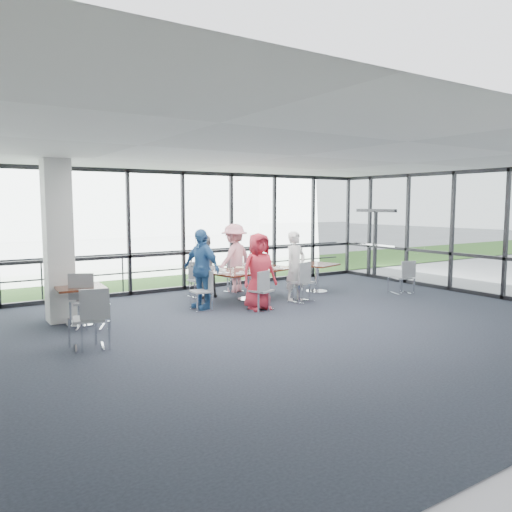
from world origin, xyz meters
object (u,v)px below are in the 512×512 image
diner_end (201,269)px  chair_spare_r (401,278)px  diner_far_left (203,267)px  main_table (249,273)px  chair_main_fl (198,280)px  chair_spare_la (89,319)px  structural_column (58,241)px  chair_main_nr (301,282)px  diner_near_left (259,271)px  chair_main_fr (233,276)px  side_table_right (317,268)px  diner_near_right (295,266)px  chair_main_nl (261,291)px  chair_spare_lb (90,302)px  chair_main_end (201,291)px  side_table_left (80,292)px  diner_far_right (234,258)px

diner_end → chair_spare_r: size_ratio=2.10×
diner_far_left → diner_end: bearing=43.7°
diner_end → chair_spare_r: bearing=59.4°
main_table → chair_main_fl: 1.35m
chair_main_fl → chair_spare_la: size_ratio=0.88×
structural_column → chair_main_nr: size_ratio=3.38×
diner_near_left → chair_main_fr: 2.34m
side_table_right → chair_main_fr: chair_main_fr is taller
diner_near_left → diner_near_right: size_ratio=1.01×
diner_near_right → chair_main_nl: diner_near_right is taller
chair_main_nr → chair_spare_lb: 4.90m
structural_column → chair_spare_la: bearing=-91.0°
chair_main_fr → chair_main_end: 2.36m
chair_main_nr → chair_spare_r: size_ratio=1.12×
diner_near_right → chair_main_nl: 1.42m
main_table → chair_spare_r: size_ratio=2.85×
side_table_left → diner_far_right: (4.30, 1.44, 0.27)m
diner_far_left → chair_main_nl: size_ratio=1.80×
chair_main_nr → chair_main_fr: 2.15m
side_table_right → chair_spare_r: bearing=-40.5°
diner_end → chair_main_nl: (1.00, -0.92, -0.46)m
side_table_left → side_table_right: bearing=2.7°
chair_main_fr → chair_spare_r: bearing=125.1°
chair_main_end → chair_spare_la: bearing=-58.7°
main_table → chair_main_fl: size_ratio=2.83×
diner_end → main_table: bearing=82.7°
main_table → chair_main_fr: size_ratio=2.90×
main_table → chair_main_nl: (-0.43, -1.17, -0.21)m
structural_column → chair_main_end: (2.81, -0.61, -1.18)m
structural_column → chair_main_nl: size_ratio=3.68×
structural_column → diner_far_left: size_ratio=2.05×
chair_main_nl → chair_spare_r: (4.17, -0.29, -0.01)m
side_table_left → diner_far_right: size_ratio=0.51×
side_table_left → chair_main_nr: size_ratio=0.98×
diner_near_right → chair_spare_la: bearing=-176.8°
chair_main_fl → chair_spare_r: size_ratio=1.01×
chair_main_fl → chair_spare_la: (-3.48, -3.08, 0.06)m
structural_column → chair_main_end: structural_column is taller
main_table → chair_spare_r: 4.03m
diner_far_left → chair_main_fr: bearing=-179.5°
side_table_right → chair_spare_r: 2.19m
chair_main_nl → chair_spare_lb: (-3.58, 0.43, 0.07)m
diner_near_right → structural_column: bearing=158.8°
structural_column → diner_near_right: bearing=-9.7°
diner_near_left → diner_far_right: size_ratio=0.94×
diner_near_right → chair_spare_lb: (-4.86, -0.03, -0.34)m
chair_main_nl → chair_main_nr: 1.34m
side_table_right → diner_far_left: 3.05m
diner_far_left → chair_main_fl: (-0.06, 0.19, -0.35)m
chair_main_nr → chair_main_fr: bearing=92.4°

